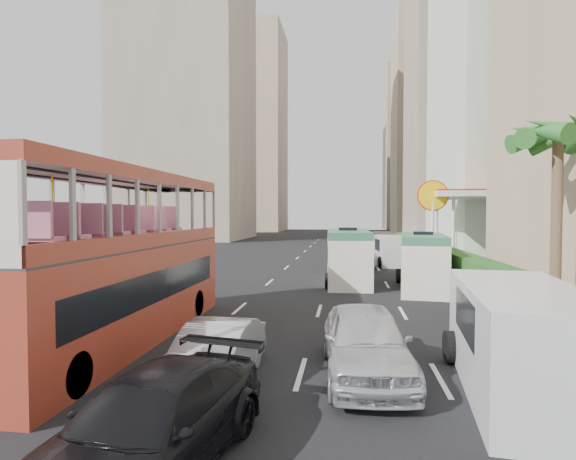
% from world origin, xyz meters
% --- Properties ---
extents(ground_plane, '(200.00, 200.00, 0.00)m').
position_xyz_m(ground_plane, '(0.00, 0.00, 0.00)').
color(ground_plane, black).
rests_on(ground_plane, ground).
extents(double_decker_bus, '(2.50, 11.00, 5.06)m').
position_xyz_m(double_decker_bus, '(-6.00, 0.00, 2.53)').
color(double_decker_bus, '#9D3423').
rests_on(double_decker_bus, ground).
extents(car_silver_lane_a, '(1.61, 4.13, 1.34)m').
position_xyz_m(car_silver_lane_a, '(-2.23, -2.92, 0.00)').
color(car_silver_lane_a, silver).
rests_on(car_silver_lane_a, ground).
extents(car_silver_lane_b, '(2.30, 4.91, 1.62)m').
position_xyz_m(car_silver_lane_b, '(1.11, -1.93, 0.00)').
color(car_silver_lane_b, silver).
rests_on(car_silver_lane_b, ground).
extents(van_asset, '(3.17, 5.39, 1.41)m').
position_xyz_m(van_asset, '(1.35, 18.16, 0.00)').
color(van_asset, silver).
rests_on(van_asset, ground).
extents(minibus_near, '(2.49, 6.64, 2.90)m').
position_xyz_m(minibus_near, '(0.70, 12.37, 1.45)').
color(minibus_near, silver).
rests_on(minibus_near, ground).
extents(minibus_far, '(2.81, 6.45, 2.77)m').
position_xyz_m(minibus_far, '(4.44, 10.66, 1.38)').
color(minibus_far, silver).
rests_on(minibus_far, ground).
extents(panel_van_near, '(2.88, 5.88, 2.27)m').
position_xyz_m(panel_van_near, '(4.33, -2.55, 1.13)').
color(panel_van_near, silver).
rests_on(panel_van_near, ground).
extents(panel_van_far, '(2.52, 5.46, 2.13)m').
position_xyz_m(panel_van_far, '(3.98, 21.94, 1.06)').
color(panel_van_far, silver).
rests_on(panel_van_far, ground).
extents(sidewalk, '(6.00, 120.00, 0.18)m').
position_xyz_m(sidewalk, '(9.00, 25.00, 0.09)').
color(sidewalk, '#99968C').
rests_on(sidewalk, ground).
extents(kerb_wall, '(0.30, 44.00, 1.00)m').
position_xyz_m(kerb_wall, '(6.20, 14.00, 0.68)').
color(kerb_wall, silver).
rests_on(kerb_wall, sidewalk).
extents(hedge, '(1.10, 44.00, 0.70)m').
position_xyz_m(hedge, '(6.20, 14.00, 1.53)').
color(hedge, '#2D6626').
rests_on(hedge, kerb_wall).
extents(palm_tree, '(0.36, 0.36, 6.40)m').
position_xyz_m(palm_tree, '(7.80, 4.00, 3.38)').
color(palm_tree, brown).
rests_on(palm_tree, sidewalk).
extents(shell_station, '(6.50, 8.00, 5.50)m').
position_xyz_m(shell_station, '(10.00, 23.00, 2.75)').
color(shell_station, silver).
rests_on(shell_station, ground).
extents(tower_mid, '(16.00, 16.00, 50.00)m').
position_xyz_m(tower_mid, '(18.00, 58.00, 25.00)').
color(tower_mid, tan).
rests_on(tower_mid, ground).
extents(tower_far_a, '(14.00, 14.00, 44.00)m').
position_xyz_m(tower_far_a, '(17.00, 82.00, 22.00)').
color(tower_far_a, tan).
rests_on(tower_far_a, ground).
extents(tower_far_b, '(14.00, 14.00, 40.00)m').
position_xyz_m(tower_far_b, '(17.00, 104.00, 20.00)').
color(tower_far_b, tan).
rests_on(tower_far_b, ground).
extents(tower_left_a, '(18.00, 18.00, 52.00)m').
position_xyz_m(tower_left_a, '(-24.00, 55.00, 26.00)').
color(tower_left_a, tan).
rests_on(tower_left_a, ground).
extents(tower_left_b, '(16.00, 16.00, 46.00)m').
position_xyz_m(tower_left_b, '(-22.00, 90.00, 23.00)').
color(tower_left_b, tan).
rests_on(tower_left_b, ground).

